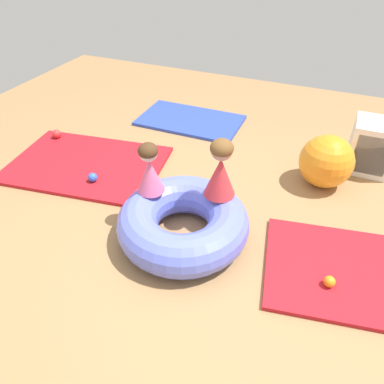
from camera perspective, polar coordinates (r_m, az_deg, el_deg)
name	(u,v)px	position (r m, az deg, el deg)	size (l,w,h in m)	color
ground_plane	(185,239)	(3.17, -1.10, -7.56)	(8.00, 8.00, 0.00)	#9E7549
gym_mat_front	(190,120)	(5.02, -0.29, 11.36)	(1.37, 0.81, 0.04)	#2D47B7
gym_mat_far_left	(361,274)	(3.18, 25.30, -11.79)	(1.48, 0.97, 0.04)	#B21923
gym_mat_near_right	(87,164)	(4.24, -16.40, 4.25)	(1.69, 1.15, 0.04)	#B21923
inflatable_cushion	(183,222)	(3.07, -1.44, -4.85)	(1.13, 1.13, 0.35)	#6070E5
child_in_red	(221,169)	(2.95, 4.59, 3.72)	(0.31, 0.31, 0.53)	red
child_in_pink	(149,169)	(3.02, -6.79, 3.74)	(0.29, 0.29, 0.46)	#E5608E
play_ball_blue	(93,177)	(3.88, -15.56, 2.26)	(0.10, 0.10, 0.10)	blue
play_ball_orange	(329,282)	(2.95, 21.07, -13.18)	(0.09, 0.09, 0.09)	orange
play_ball_red	(57,134)	(4.83, -20.79, 8.67)	(0.11, 0.11, 0.11)	red
play_ball_yellow	(150,151)	(4.21, -6.75, 6.45)	(0.09, 0.09, 0.09)	yellow
exercise_ball_large	(326,161)	(3.90, 20.63, 4.59)	(0.55, 0.55, 0.55)	orange
storage_cube	(371,147)	(4.33, 26.70, 6.37)	(0.44, 0.44, 0.56)	white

